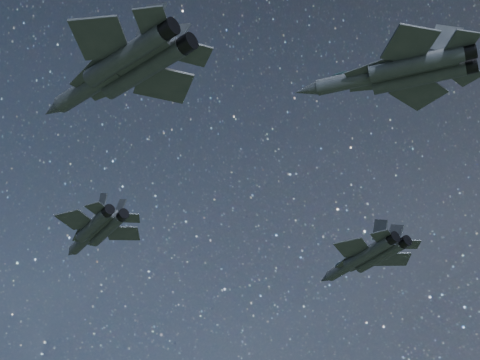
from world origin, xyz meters
The scene contains 4 objects.
jet_lead centered at (-21.49, -2.53, 158.42)m, with size 16.09×10.84×4.06m.
jet_left centered at (3.51, 19.39, 155.41)m, with size 16.22×10.81×4.12m.
jet_right centered at (6.32, -23.14, 154.71)m, with size 16.75×11.98×4.29m.
jet_slot centered at (21.39, -5.33, 158.19)m, with size 16.33×10.88×4.14m.
Camera 1 is at (37.97, -47.77, 119.66)m, focal length 50.00 mm.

